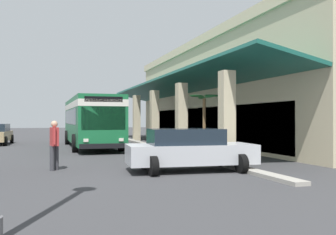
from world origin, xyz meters
TOP-DOWN VIEW (x-y plane):
  - ground at (0.00, 8.00)m, footprint 120.00×120.00m
  - curb_strip at (-2.84, 2.89)m, footprint 32.97×0.50m
  - plaza_building at (-2.84, 12.52)m, footprint 27.78×15.85m
  - transit_bus at (-2.48, -1.00)m, footprint 11.24×2.94m
  - parked_sedan_silver at (9.93, 1.06)m, footprint 2.69×4.54m
  - pedestrian at (8.31, -3.40)m, footprint 0.70×0.31m
  - potted_palm at (4.94, 3.80)m, footprint 1.95×1.92m

SIDE VIEW (x-z plane):
  - ground at x=0.00m, z-range 0.00..0.00m
  - curb_strip at x=-2.84m, z-range 0.00..0.12m
  - parked_sedan_silver at x=9.93m, z-range 0.02..1.49m
  - potted_palm at x=4.94m, z-range -0.78..2.29m
  - pedestrian at x=8.31m, z-range 0.12..1.86m
  - transit_bus at x=-2.48m, z-range 0.18..3.52m
  - plaza_building at x=-2.84m, z-range 0.00..7.52m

